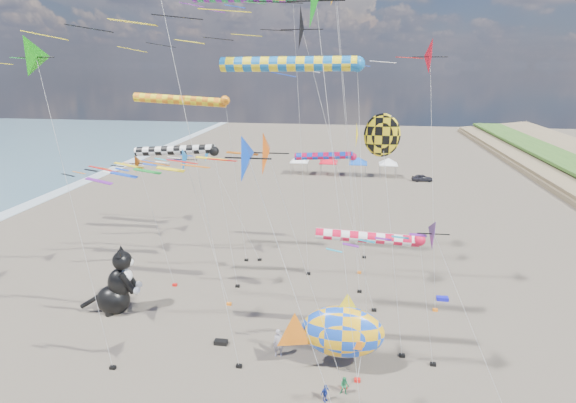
# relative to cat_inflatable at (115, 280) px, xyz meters

# --- Properties ---
(delta_kite_2) EXTENTS (12.17, 2.41, 15.25)m
(delta_kite_2) POSITION_rel_cat_inflatable_xyz_m (13.35, -6.04, 11.15)
(delta_kite_2) COLOR #EF5A10
(delta_kite_2) RESTS_ON ground
(delta_kite_3) EXTENTS (9.63, 2.38, 19.77)m
(delta_kite_3) POSITION_rel_cat_inflatable_xyz_m (0.11, -6.45, 15.70)
(delta_kite_3) COLOR #179510
(delta_kite_3) RESTS_ON ground
(delta_kite_4) EXTENTS (8.47, 1.81, 10.72)m
(delta_kite_4) POSITION_rel_cat_inflatable_xyz_m (22.16, -7.21, 6.88)
(delta_kite_4) COLOR #481988
(delta_kite_4) RESTS_ON ground
(delta_kite_5) EXTENTS (10.71, 1.76, 11.31)m
(delta_kite_5) POSITION_rel_cat_inflatable_xyz_m (3.80, 10.78, 7.42)
(delta_kite_5) COLOR #177ED9
(delta_kite_5) RESTS_ON ground
(delta_kite_6) EXTENTS (9.15, 2.05, 12.50)m
(delta_kite_6) POSITION_rel_cat_inflatable_xyz_m (4.50, 2.16, 8.57)
(delta_kite_6) COLOR blue
(delta_kite_6) RESTS_ON ground
(delta_kite_7) EXTENTS (8.84, 1.68, 11.24)m
(delta_kite_7) POSITION_rel_cat_inflatable_xyz_m (-0.96, 4.59, 7.38)
(delta_kite_7) COLOR #D66013
(delta_kite_7) RESTS_ON ground
(delta_kite_8) EXTENTS (16.83, 3.08, 21.93)m
(delta_kite_8) POSITION_rel_cat_inflatable_xyz_m (13.88, 2.91, 17.55)
(delta_kite_8) COLOR black
(delta_kite_8) RESTS_ON ground
(delta_kite_9) EXTENTS (10.48, 1.99, 15.80)m
(delta_kite_9) POSITION_rel_cat_inflatable_xyz_m (13.46, -12.71, 11.87)
(delta_kite_9) COLOR blue
(delta_kite_9) RESTS_ON ground
(delta_kite_10) EXTENTS (12.82, 2.56, 19.98)m
(delta_kite_10) POSITION_rel_cat_inflatable_xyz_m (20.41, 3.62, 15.81)
(delta_kite_10) COLOR red
(delta_kite_10) RESTS_ON ground
(delta_kite_12) EXTENTS (15.85, 2.57, 21.86)m
(delta_kite_12) POSITION_rel_cat_inflatable_xyz_m (13.30, -8.79, 17.65)
(delta_kite_12) COLOR #0F8C16
(delta_kite_12) RESTS_ON ground
(windsock_0) EXTENTS (8.11, 0.77, 12.04)m
(windsock_0) POSITION_rel_cat_inflatable_xyz_m (3.74, 5.17, 8.98)
(windsock_0) COLOR black
(windsock_0) RESTS_ON ground
(windsock_1) EXTENTS (9.50, 0.87, 18.58)m
(windsock_1) POSITION_rel_cat_inflatable_xyz_m (13.88, -1.93, 15.47)
(windsock_1) COLOR #1264B6
(windsock_1) RESTS_ON ground
(windsock_2) EXTENTS (7.09, 0.71, 10.39)m
(windsock_2) POSITION_rel_cat_inflatable_xyz_m (14.96, 12.89, 7.36)
(windsock_2) COLOR #CA0E3F
(windsock_2) RESTS_ON ground
(windsock_4) EXTENTS (9.89, 0.84, 15.56)m
(windsock_4) POSITION_rel_cat_inflatable_xyz_m (2.37, 10.51, 12.48)
(windsock_4) COLOR orange
(windsock_4) RESTS_ON ground
(windsock_5) EXTENTS (7.71, 0.70, 8.73)m
(windsock_5) POSITION_rel_cat_inflatable_xyz_m (18.70, -3.18, 5.72)
(windsock_5) COLOR red
(windsock_5) RESTS_ON ground
(angelfish_kite) EXTENTS (3.74, 3.02, 15.33)m
(angelfish_kite) POSITION_rel_cat_inflatable_xyz_m (18.81, -0.58, 11.30)
(angelfish_kite) COLOR yellow
(angelfish_kite) RESTS_ON ground
(cat_inflatable) EXTENTS (4.26, 2.99, 5.21)m
(cat_inflatable) POSITION_rel_cat_inflatable_xyz_m (0.00, 0.00, 0.00)
(cat_inflatable) COLOR black
(cat_inflatable) RESTS_ON ground
(fish_inflatable) EXTENTS (6.81, 3.19, 5.24)m
(fish_inflatable) POSITION_rel_cat_inflatable_xyz_m (17.08, -4.39, 0.06)
(fish_inflatable) COLOR blue
(fish_inflatable) RESTS_ON ground
(person_adult) EXTENTS (0.76, 0.57, 1.89)m
(person_adult) POSITION_rel_cat_inflatable_xyz_m (13.09, -3.62, -1.66)
(person_adult) COLOR #938E9E
(person_adult) RESTS_ON ground
(child_green) EXTENTS (0.61, 0.51, 1.14)m
(child_green) POSITION_rel_cat_inflatable_xyz_m (17.42, -6.60, -2.04)
(child_green) COLOR #25844E
(child_green) RESTS_ON ground
(child_blue) EXTENTS (0.62, 0.63, 1.07)m
(child_blue) POSITION_rel_cat_inflatable_xyz_m (16.36, -7.28, -2.07)
(child_blue) COLOR navy
(child_blue) RESTS_ON ground
(kite_bag_2) EXTENTS (0.90, 0.44, 0.30)m
(kite_bag_2) POSITION_rel_cat_inflatable_xyz_m (24.90, 5.42, -2.45)
(kite_bag_2) COLOR #1414D1
(kite_bag_2) RESTS_ON ground
(kite_bag_3) EXTENTS (0.90, 0.44, 0.30)m
(kite_bag_3) POSITION_rel_cat_inflatable_xyz_m (9.03, -2.95, -2.45)
(kite_bag_3) COLOR black
(kite_bag_3) RESTS_ON ground
(tent_row) EXTENTS (19.20, 4.20, 3.80)m
(tent_row) POSITION_rel_cat_inflatable_xyz_m (15.63, 47.24, 0.54)
(tent_row) COLOR white
(tent_row) RESTS_ON ground
(parked_car) EXTENTS (3.40, 1.56, 1.13)m
(parked_car) POSITION_rel_cat_inflatable_xyz_m (28.53, 45.24, -2.04)
(parked_car) COLOR #26262D
(parked_car) RESTS_ON ground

